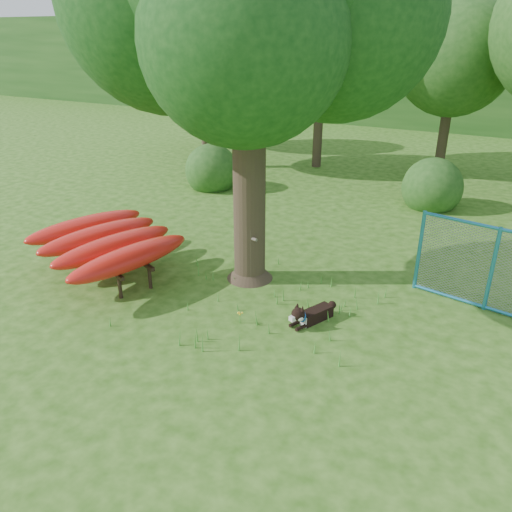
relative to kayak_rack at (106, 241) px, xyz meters
The scene contains 13 objects.
ground 3.47m from the kayak_rack, 13.68° to the right, with size 80.00×80.00×0.00m, color #275410.
wooden_post 3.19m from the kayak_rack, 19.14° to the left, with size 0.34×0.15×1.24m.
kayak_rack is the anchor object (origin of this frame).
husky_dog 4.77m from the kayak_rack, ahead, with size 0.60×1.00×0.48m.
fence_section 7.83m from the kayak_rack, 16.96° to the left, with size 2.86×0.60×2.82m.
wildflower_clump 3.68m from the kayak_rack, ahead, with size 0.11×0.10×0.24m.
bg_tree_a 10.43m from the kayak_rack, 109.24° to the left, with size 4.40×4.40×6.70m.
bg_tree_b 12.21m from the kayak_rack, 88.52° to the left, with size 5.20×5.20×8.22m.
bg_tree_c 13.53m from the kayak_rack, 68.57° to the left, with size 4.00×4.00×6.12m.
bg_tree_f 13.79m from the kayak_rack, 115.09° to the left, with size 3.60×3.60×5.55m.
shrub_left 6.96m from the kayak_rack, 104.33° to the left, with size 1.80×1.80×1.80m, color #214D19.
shrub_mid 9.79m from the kayak_rack, 57.18° to the left, with size 1.80×1.80×1.80m, color #214D19.
wooded_hillside 27.49m from the kayak_rack, 83.11° to the left, with size 80.00×12.00×6.00m, color #214D19.
Camera 1 is at (4.38, -6.38, 4.89)m, focal length 35.00 mm.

